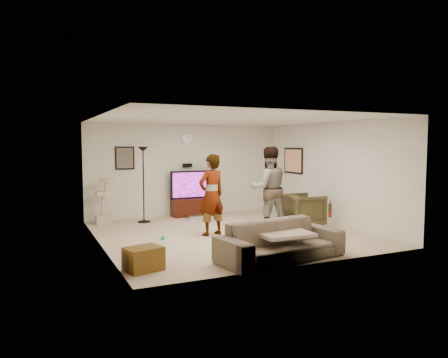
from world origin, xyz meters
name	(u,v)px	position (x,y,z in m)	size (l,w,h in m)	color
floor	(229,234)	(0.00, 0.00, -0.01)	(5.50, 5.50, 0.02)	tan
ceiling	(229,119)	(0.00, 0.00, 2.51)	(5.50, 5.50, 0.02)	white
wall_back	(187,170)	(0.00, 2.75, 1.25)	(5.50, 0.04, 2.50)	silver
wall_front	(303,189)	(0.00, -2.75, 1.25)	(5.50, 0.04, 2.50)	silver
wall_left	(100,181)	(-2.75, 0.00, 1.25)	(0.04, 5.50, 2.50)	silver
wall_right	(331,173)	(2.75, 0.00, 1.25)	(0.04, 5.50, 2.50)	silver
wall_clock	(187,139)	(0.00, 2.72, 2.10)	(0.26, 0.26, 0.04)	white
wall_speaker	(187,165)	(0.00, 2.69, 1.38)	(0.25, 0.10, 0.10)	black
picture_back	(125,158)	(-1.70, 2.73, 1.60)	(0.42, 0.03, 0.52)	brown
picture_right	(293,161)	(2.73, 1.60, 1.50)	(0.03, 0.78, 0.62)	#F5A778
tv_stand	(193,207)	(0.09, 2.50, 0.24)	(1.16, 0.45, 0.48)	black
console_box	(195,217)	(0.01, 2.11, 0.04)	(0.40, 0.30, 0.07)	silver
tv	(193,184)	(0.09, 2.50, 0.86)	(1.28, 0.08, 0.76)	black
tv_screen	(194,185)	(0.09, 2.46, 0.86)	(1.17, 0.01, 0.67)	#D816B3
floor_lamp	(143,185)	(-1.37, 2.12, 0.95)	(0.32, 0.32, 1.89)	black
cat_tree	(103,201)	(-2.33, 2.34, 0.56)	(0.36, 0.36, 1.11)	#C0B38E
person_left	(212,195)	(-0.42, 0.00, 0.88)	(0.64, 0.42, 1.75)	#999999
person_right	(268,188)	(0.99, 0.00, 0.95)	(0.93, 0.72, 1.90)	#313E8D
sofa	(281,241)	(-0.13, -2.30, 0.33)	(2.24, 0.87, 0.65)	brown
throw_blanket	(284,234)	(-0.07, -2.30, 0.44)	(0.90, 0.70, 0.06)	tan
beer_bottle	(330,210)	(0.90, -2.30, 0.78)	(0.06, 0.06, 0.25)	#3A2407
armchair	(302,210)	(1.90, -0.03, 0.39)	(0.84, 0.86, 0.79)	#38331C
side_table	(144,259)	(-2.40, -1.94, 0.18)	(0.55, 0.41, 0.37)	#5B3B12
toy_ball	(163,238)	(-1.51, 0.01, 0.04)	(0.08, 0.08, 0.08)	#00B084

